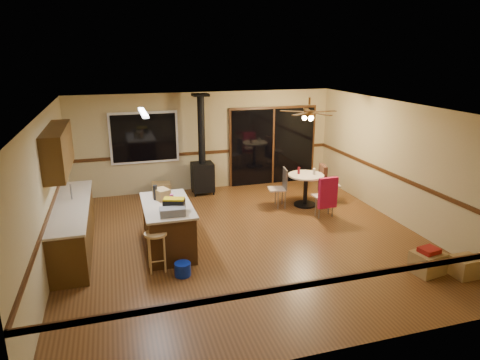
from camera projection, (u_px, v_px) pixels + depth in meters
name	position (u px, v px, depth m)	size (l,w,h in m)	color
floor	(244.00, 239.00, 8.55)	(7.00, 7.00, 0.00)	brown
ceiling	(245.00, 109.00, 7.80)	(7.00, 7.00, 0.00)	silver
wall_back	(206.00, 141.00, 11.39)	(7.00, 7.00, 0.00)	tan
wall_front	(333.00, 258.00, 4.97)	(7.00, 7.00, 0.00)	tan
wall_left	(47.00, 194.00, 7.22)	(7.00, 7.00, 0.00)	tan
wall_right	(401.00, 164.00, 9.14)	(7.00, 7.00, 0.00)	tan
chair_rail	(244.00, 192.00, 8.27)	(7.00, 7.00, 0.08)	#3E220F
window	(144.00, 138.00, 10.85)	(1.72, 0.10, 1.32)	black
sliding_door	(273.00, 147.00, 11.94)	(2.52, 0.10, 2.10)	black
lower_cabinets	(74.00, 228.00, 8.01)	(0.60, 3.00, 0.86)	#4D3213
countertop	(71.00, 205.00, 7.88)	(0.64, 3.04, 0.04)	beige
upper_cabinets	(58.00, 149.00, 7.74)	(0.35, 2.00, 0.80)	#4D3213
kitchen_island	(168.00, 227.00, 8.01)	(0.88, 1.68, 0.90)	#3E240F
wood_stove	(202.00, 167.00, 11.09)	(0.55, 0.50, 2.52)	black
ceiling_fan	(309.00, 115.00, 9.80)	(0.24, 0.24, 0.55)	brown
fluorescent_strip	(143.00, 113.00, 7.60)	(0.10, 1.20, 0.04)	white
toolbox_grey	(172.00, 212.00, 7.33)	(0.43, 0.24, 0.14)	slate
toolbox_black	(174.00, 205.00, 7.53)	(0.38, 0.20, 0.21)	black
toolbox_yellow_lid	(174.00, 199.00, 7.49)	(0.36, 0.19, 0.03)	gold
box_on_island	(162.00, 194.00, 8.10)	(0.23, 0.32, 0.21)	olive
bottle_dark	(155.00, 193.00, 8.08)	(0.08, 0.08, 0.29)	black
bottle_pink	(172.00, 200.00, 7.76)	(0.07, 0.07, 0.22)	#D84C8C
bottle_white	(155.00, 192.00, 8.31)	(0.05, 0.05, 0.16)	white
bar_stool	(157.00, 252.00, 7.25)	(0.38, 0.38, 0.69)	tan
blue_bucket	(183.00, 269.00, 7.14)	(0.27, 0.27, 0.23)	#0C25A8
dining_table	(306.00, 184.00, 10.28)	(0.86, 0.86, 0.78)	black
glass_red	(299.00, 171.00, 10.24)	(0.06, 0.06, 0.17)	#590C14
glass_cream	(314.00, 171.00, 10.19)	(0.06, 0.06, 0.15)	beige
chair_left	(281.00, 183.00, 10.18)	(0.47, 0.46, 0.51)	tan
chair_near	(327.00, 193.00, 9.48)	(0.44, 0.48, 0.70)	tan
chair_right	(324.00, 179.00, 10.49)	(0.54, 0.51, 0.70)	tan
box_under_window	(161.00, 190.00, 10.98)	(0.47, 0.37, 0.37)	olive
box_corner_a	(427.00, 263.00, 7.21)	(0.49, 0.41, 0.38)	olive
box_corner_b	(466.00, 267.00, 7.11)	(0.42, 0.36, 0.34)	olive
box_small_red	(429.00, 250.00, 7.14)	(0.31, 0.26, 0.08)	maroon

